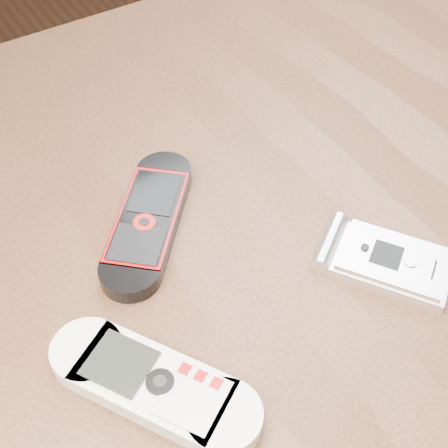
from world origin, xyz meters
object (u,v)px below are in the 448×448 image
nokia_black_red (148,220)px  motorola_razr (389,261)px  nokia_white (153,384)px  table (220,302)px

nokia_black_red → motorola_razr: bearing=-2.9°
nokia_white → nokia_black_red: size_ratio=0.98×
table → nokia_black_red: 0.13m
table → nokia_white: size_ratio=7.18×
nokia_white → nokia_black_red: nokia_white is taller
nokia_black_red → motorola_razr: (0.15, -0.15, 0.00)m
nokia_white → motorola_razr: 0.22m
table → motorola_razr: 0.19m
nokia_white → nokia_black_red: (0.07, 0.14, -0.00)m
nokia_white → motorola_razr: bearing=-32.8°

